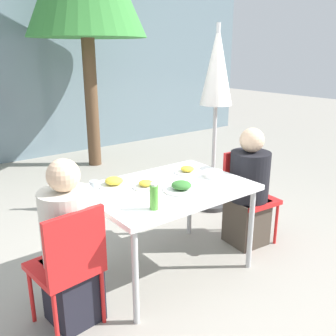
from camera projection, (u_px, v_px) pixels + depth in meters
ground_plane at (168, 269)px, 3.17m from camera, size 24.00×24.00×0.00m
building_facade at (6, 68)px, 5.90m from camera, size 10.00×0.20×3.00m
dining_table at (168, 193)px, 2.97m from camera, size 1.25×0.90×0.75m
chair_left at (70, 261)px, 2.35m from camera, size 0.44×0.44×0.87m
person_left at (70, 249)px, 2.43m from camera, size 0.34×0.34×1.15m
chair_right at (246, 189)px, 3.56m from camera, size 0.44×0.44×0.87m
person_right at (248, 191)px, 3.46m from camera, size 0.36×0.36×1.12m
closed_umbrella at (217, 76)px, 3.97m from camera, size 0.36×0.36×2.04m
plate_0 at (181, 187)px, 2.85m from camera, size 0.28×0.28×0.08m
plate_1 at (114, 183)px, 2.95m from camera, size 0.26×0.26×0.07m
plate_2 at (187, 170)px, 3.26m from camera, size 0.21×0.21×0.06m
plate_3 at (146, 185)px, 2.91m from camera, size 0.20×0.20×0.06m
bottle at (154, 197)px, 2.50m from camera, size 0.06×0.06×0.19m
drinking_cup at (94, 186)px, 2.82m from camera, size 0.07×0.07×0.09m
salad_bowl at (213, 174)px, 3.15m from camera, size 0.16×0.16×0.06m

